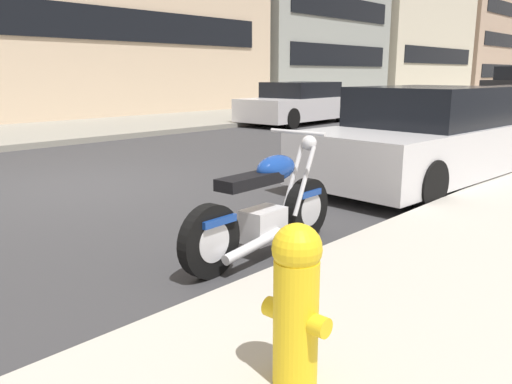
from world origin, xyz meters
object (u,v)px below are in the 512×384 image
at_px(parked_motorcycle, 265,210).
at_px(fire_hydrant, 296,301).
at_px(parked_car_second_in_row, 428,139).
at_px(car_opposite_curb, 299,104).

xyz_separation_m(parked_motorcycle, fire_hydrant, (-1.57, -1.60, 0.15)).
xyz_separation_m(parked_car_second_in_row, car_opposite_curb, (6.26, 7.39, -0.02)).
bearing_deg(fire_hydrant, parked_car_second_in_row, 19.23).
relative_size(parked_car_second_in_row, car_opposite_curb, 1.00).
bearing_deg(fire_hydrant, car_opposite_curb, 38.14).
relative_size(car_opposite_curb, fire_hydrant, 5.66).
bearing_deg(parked_motorcycle, parked_car_second_in_row, 2.79).
xyz_separation_m(parked_motorcycle, car_opposite_curb, (10.36, 7.77, 0.23)).
xyz_separation_m(parked_car_second_in_row, fire_hydrant, (-5.67, -1.98, -0.09)).
distance_m(parked_motorcycle, car_opposite_curb, 12.95).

